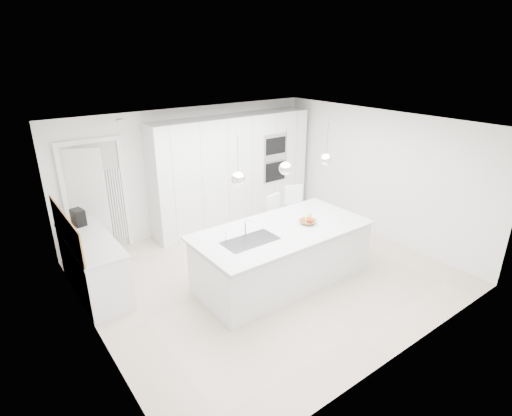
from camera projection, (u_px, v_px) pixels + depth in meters
floor at (267, 273)px, 6.77m from camera, size 5.50×5.50×0.00m
wall_back at (192, 169)px, 8.17m from camera, size 5.50×0.00×5.50m
wall_left at (87, 254)px, 4.78m from camera, size 0.00×5.00×5.00m
ceiling at (268, 125)px, 5.84m from camera, size 5.50×5.50×0.00m
tall_cabinets at (233, 171)px, 8.42m from camera, size 3.60×0.60×2.30m
oven_stack at (275, 158)px, 8.62m from camera, size 0.62×0.04×1.05m
doorway_frame at (97, 200)px, 7.15m from camera, size 1.11×0.08×2.13m
hallway_door at (83, 205)px, 6.98m from camera, size 0.76×0.38×2.00m
radiator at (116, 205)px, 7.38m from camera, size 0.32×0.04×1.40m
left_base_cabinets at (94, 266)px, 6.14m from camera, size 0.60×1.80×0.86m
left_worktop at (89, 240)px, 5.98m from camera, size 0.62×1.82×0.04m
oak_backsplash at (66, 228)px, 5.72m from camera, size 0.02×1.80×0.50m
island_base at (283, 256)px, 6.44m from camera, size 2.80×1.20×0.86m
island_worktop at (282, 230)px, 6.31m from camera, size 2.84×1.40×0.04m
island_sink at (250, 246)px, 5.93m from camera, size 0.84×0.44×0.18m
island_tap at (245, 226)px, 6.02m from camera, size 0.02×0.02×0.30m
pendant_left at (238, 179)px, 5.42m from camera, size 0.20×0.20×0.20m
pendant_mid at (286, 168)px, 5.89m from camera, size 0.20×0.20×0.20m
pendant_right at (326, 160)px, 6.36m from camera, size 0.20×0.20×0.20m
fruit_bowl at (308, 222)px, 6.47m from camera, size 0.35×0.35×0.07m
espresso_machine at (78, 217)px, 6.39m from camera, size 0.20×0.27×0.27m
bar_stool_left at (277, 224)px, 7.39m from camera, size 0.44×0.55×1.06m
bar_stool_right at (298, 215)px, 7.73m from camera, size 0.53×0.61×1.11m
apple_a at (309, 220)px, 6.43m from camera, size 0.09×0.09×0.09m
apple_b at (309, 219)px, 6.47m from camera, size 0.09×0.09×0.09m
apple_c at (311, 221)px, 6.43m from camera, size 0.07×0.07×0.07m
banana_bunch at (308, 217)px, 6.44m from camera, size 0.23×0.17×0.21m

